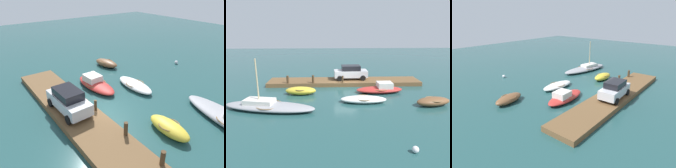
# 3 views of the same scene
# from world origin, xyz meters

# --- Properties ---
(ground_plane) EXTENTS (84.00, 84.00, 0.00)m
(ground_plane) POSITION_xyz_m (0.00, 0.00, 0.00)
(ground_plane) COLOR #234C4C
(dock_platform) EXTENTS (18.08, 3.02, 0.47)m
(dock_platform) POSITION_xyz_m (0.00, -2.02, 0.23)
(dock_platform) COLOR brown
(dock_platform) RESTS_ON ground_plane
(rowboat_white) EXTENTS (4.31, 1.80, 0.59)m
(rowboat_white) POSITION_xyz_m (-1.36, 4.56, 0.30)
(rowboat_white) COLOR white
(rowboat_white) RESTS_ON ground_plane
(dinghy_yellow) EXTENTS (3.17, 1.45, 0.81)m
(dinghy_yellow) POSITION_xyz_m (4.74, 2.00, 0.41)
(dinghy_yellow) COLOR gold
(dinghy_yellow) RESTS_ON ground_plane
(rowboat_brown) EXTENTS (3.32, 1.89, 0.77)m
(rowboat_brown) POSITION_xyz_m (-7.43, 5.61, 0.39)
(rowboat_brown) COLOR brown
(rowboat_brown) RESTS_ON ground_plane
(sailboat_grey) EXTENTS (8.17, 3.59, 4.36)m
(sailboat_grey) POSITION_xyz_m (6.94, 6.11, 0.37)
(sailboat_grey) COLOR #939399
(sailboat_grey) RESTS_ON ground_plane
(motorboat_red) EXTENTS (4.96, 2.07, 1.12)m
(motorboat_red) POSITION_xyz_m (-3.59, 1.65, 0.40)
(motorboat_red) COLOR #B72D28
(motorboat_red) RESTS_ON ground_plane
(mooring_post_west) EXTENTS (0.20, 0.20, 0.81)m
(mooring_post_west) POSITION_xyz_m (0.26, -0.76, 0.87)
(mooring_post_west) COLOR #47331E
(mooring_post_west) RESTS_ON dock_platform
(mooring_post_mid_west) EXTENTS (0.25, 0.25, 0.90)m
(mooring_post_mid_west) POSITION_xyz_m (3.66, -0.76, 0.92)
(mooring_post_mid_west) COLOR #47331E
(mooring_post_mid_west) RESTS_ON dock_platform
(mooring_post_mid_east) EXTENTS (0.27, 0.27, 0.87)m
(mooring_post_mid_east) POSITION_xyz_m (6.55, -0.76, 0.91)
(mooring_post_mid_east) COLOR #47331E
(mooring_post_mid_east) RESTS_ON dock_platform
(parked_car) EXTENTS (4.04, 1.99, 1.72)m
(parked_car) POSITION_xyz_m (-0.81, -2.32, 1.35)
(parked_car) COLOR silver
(parked_car) RESTS_ON dock_platform
(marker_buoy) EXTENTS (0.40, 0.40, 0.40)m
(marker_buoy) POSITION_xyz_m (-3.07, 12.77, 0.20)
(marker_buoy) COLOR silver
(marker_buoy) RESTS_ON ground_plane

